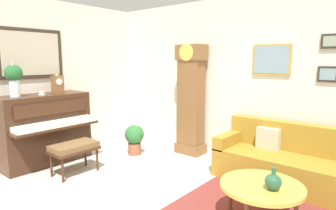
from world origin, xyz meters
TOP-DOWN VIEW (x-y plane):
  - wall_left at (-2.60, 0.00)m, footprint 0.13×4.90m
  - wall_back at (0.01, 2.40)m, footprint 5.30×0.13m
  - piano at (-2.23, 0.13)m, footprint 0.87×1.44m
  - piano_bench at (-1.42, 0.16)m, footprint 0.42×0.70m
  - grandfather_clock at (-0.63, 2.13)m, footprint 0.52×0.34m
  - couch at (1.18, 1.92)m, footprint 1.90×0.80m
  - coffee_table at (1.33, 0.69)m, footprint 0.88×0.88m
  - mantel_clock at (-2.23, 0.40)m, footprint 0.13×0.18m
  - flower_vase at (-2.23, -0.31)m, footprint 0.26×0.26m
  - teacup at (-2.19, 0.10)m, footprint 0.12×0.12m
  - green_jug at (1.47, 0.63)m, footprint 0.17×0.17m
  - potted_plant at (-1.38, 1.40)m, footprint 0.36×0.36m

SIDE VIEW (x-z plane):
  - couch at x=1.18m, z-range -0.11..0.73m
  - potted_plant at x=-1.38m, z-range 0.04..0.60m
  - coffee_table at x=1.33m, z-range 0.19..0.62m
  - piano_bench at x=-1.42m, z-range 0.17..0.65m
  - green_jug at x=1.47m, z-range 0.40..0.64m
  - piano at x=-2.23m, z-range 0.01..1.19m
  - grandfather_clock at x=-0.63m, z-range -0.05..1.98m
  - teacup at x=-2.19m, z-range 1.17..1.23m
  - mantel_clock at x=-2.23m, z-range 1.16..1.54m
  - wall_back at x=0.01m, z-range 0.00..2.80m
  - wall_left at x=-2.60m, z-range 0.01..2.81m
  - flower_vase at x=-2.23m, z-range 1.20..1.78m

